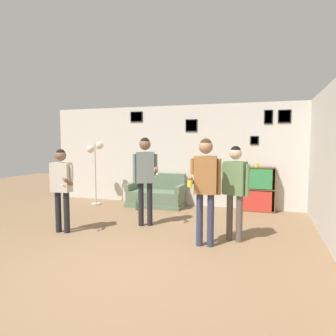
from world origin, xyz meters
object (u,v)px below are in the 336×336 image
person_player_foreground_center (145,171)px  person_player_foreground_left (61,182)px  bookshelf (256,189)px  drinking_cup (257,165)px  floor_lamp (95,155)px  person_spectator_near_bookshelf (235,183)px  person_watcher_holding_cup (205,180)px  bottle_on_floor (136,206)px  couch (157,195)px

person_player_foreground_center → person_player_foreground_left: bearing=-144.9°
bookshelf → drinking_cup: bearing=175.8°
floor_lamp → person_player_foreground_center: 2.62m
bookshelf → person_spectator_near_bookshelf: person_spectator_near_bookshelf is taller
person_watcher_holding_cup → bottle_on_floor: (-2.15, 2.04, -1.00)m
person_player_foreground_center → person_spectator_near_bookshelf: 1.88m
couch → bookshelf: size_ratio=1.36×
floor_lamp → person_spectator_near_bookshelf: 4.41m
couch → drinking_cup: size_ratio=16.40×
bottle_on_floor → floor_lamp: bearing=166.7°
bottle_on_floor → person_spectator_near_bookshelf: bearing=-32.1°
couch → bottle_on_floor: bearing=-114.7°
couch → person_player_foreground_left: (-0.87, -2.79, 0.68)m
floor_lamp → drinking_cup: size_ratio=18.85×
bottle_on_floor → person_player_foreground_left: bearing=-104.9°
floor_lamp → drinking_cup: 4.26m
person_watcher_holding_cup → bottle_on_floor: size_ratio=6.71×
person_player_foreground_center → person_spectator_near_bookshelf: bearing=-12.4°
bookshelf → floor_lamp: bearing=-172.9°
person_player_foreground_left → person_watcher_holding_cup: 2.72m
person_watcher_holding_cup → bottle_on_floor: 3.13m
couch → person_player_foreground_left: size_ratio=0.95×
bottle_on_floor → drinking_cup: bearing=16.5°
person_player_foreground_left → person_watcher_holding_cup: person_watcher_holding_cup is taller
person_player_foreground_left → person_spectator_near_bookshelf: person_spectator_near_bookshelf is taller
bottle_on_floor → person_player_foreground_center: bearing=-58.4°
person_player_foreground_left → bottle_on_floor: (0.57, 2.14, -0.86)m
drinking_cup → person_spectator_near_bookshelf: bearing=-96.5°
couch → person_watcher_holding_cup: person_watcher_holding_cup is taller
couch → bookshelf: bearing=4.4°
bookshelf → bottle_on_floor: bearing=-163.5°
person_player_foreground_left → drinking_cup: 4.55m
person_player_foreground_left → person_spectator_near_bookshelf: bearing=9.5°
couch → bottle_on_floor: couch is taller
floor_lamp → bottle_on_floor: 1.89m
couch → bookshelf: 2.59m
couch → person_player_foreground_center: (0.45, -1.86, 0.84)m
bookshelf → person_player_foreground_left: person_player_foreground_left is taller
bottle_on_floor → bookshelf: bearing=16.5°
person_player_foreground_center → drinking_cup: 2.95m
bookshelf → person_player_foreground_center: 3.01m
person_player_foreground_left → person_player_foreground_center: 1.62m
person_watcher_holding_cup → drinking_cup: bearing=76.2°
drinking_cup → couch: bearing=-175.5°
person_player_foreground_left → drinking_cup: (3.43, 2.99, 0.18)m
bookshelf → floor_lamp: floor_lamp is taller
floor_lamp → bottle_on_floor: bearing=-13.3°
bookshelf → person_spectator_near_bookshelf: bearing=-96.7°
bookshelf → drinking_cup: drinking_cup is taller
person_player_foreground_center → drinking_cup: (2.11, 2.06, 0.02)m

